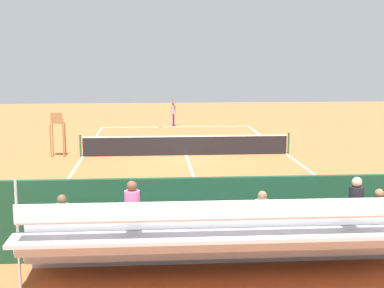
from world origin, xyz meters
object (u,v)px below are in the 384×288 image
at_px(bleacher_stand, 231,239).
at_px(umpire_chair, 57,129).
at_px(tennis_racket, 157,127).
at_px(courtside_bench, 324,224).
at_px(tennis_player, 173,111).
at_px(equipment_bag, 248,241).
at_px(tennis_net, 186,145).
at_px(tennis_ball_near, 137,132).

relative_size(bleacher_stand, umpire_chair, 4.23).
bearing_deg(tennis_racket, courtside_bench, 99.52).
distance_m(tennis_player, tennis_racket, 1.66).
relative_size(umpire_chair, tennis_racket, 3.66).
distance_m(equipment_bag, tennis_racket, 24.21).
xyz_separation_m(tennis_net, courtside_bench, (-2.74, 13.27, 0.06)).
distance_m(umpire_chair, courtside_bench, 16.19).
bearing_deg(bleacher_stand, equipment_bag, -109.80).
distance_m(tennis_net, bleacher_stand, 15.39).
bearing_deg(tennis_ball_near, equipment_bag, 98.65).
bearing_deg(umpire_chair, tennis_net, 178.08).
bearing_deg(equipment_bag, bleacher_stand, 70.20).
xyz_separation_m(tennis_racket, tennis_ball_near, (1.31, 2.28, 0.02)).
relative_size(tennis_net, umpire_chair, 4.81).
bearing_deg(umpire_chair, bleacher_stand, 111.72).
bearing_deg(umpire_chair, tennis_player, -118.53).
xyz_separation_m(umpire_chair, tennis_ball_near, (-3.60, -8.24, -1.28)).
distance_m(courtside_bench, tennis_player, 24.81).
xyz_separation_m(tennis_player, tennis_racket, (1.15, 0.64, -1.00)).
relative_size(tennis_racket, tennis_ball_near, 8.87).
bearing_deg(bleacher_stand, umpire_chair, -68.28).
bearing_deg(tennis_net, bleacher_stand, 90.04).
relative_size(bleacher_stand, tennis_ball_near, 137.27).
height_order(bleacher_stand, equipment_bag, bleacher_stand).
relative_size(tennis_net, equipment_bag, 11.44).
distance_m(bleacher_stand, equipment_bag, 2.24).
xyz_separation_m(tennis_net, tennis_ball_near, (2.60, -8.45, -0.47)).
distance_m(umpire_chair, equipment_bag, 15.31).
xyz_separation_m(courtside_bench, tennis_racket, (4.03, -24.00, -0.54)).
height_order(bleacher_stand, tennis_racket, bleacher_stand).
relative_size(tennis_net, courtside_bench, 5.72).
bearing_deg(equipment_bag, tennis_net, -86.91).
distance_m(tennis_net, tennis_racket, 10.81).
bearing_deg(tennis_player, bleacher_stand, 90.31).
bearing_deg(tennis_ball_near, courtside_bench, 103.81).
height_order(bleacher_stand, tennis_ball_near, bleacher_stand).
height_order(tennis_net, bleacher_stand, bleacher_stand).
bearing_deg(tennis_player, tennis_net, 90.67).
height_order(tennis_net, tennis_ball_near, tennis_net).
xyz_separation_m(equipment_bag, tennis_racket, (2.01, -24.13, -0.16)).
bearing_deg(tennis_player, tennis_ball_near, 49.76).
bearing_deg(tennis_ball_near, bleacher_stand, 96.25).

